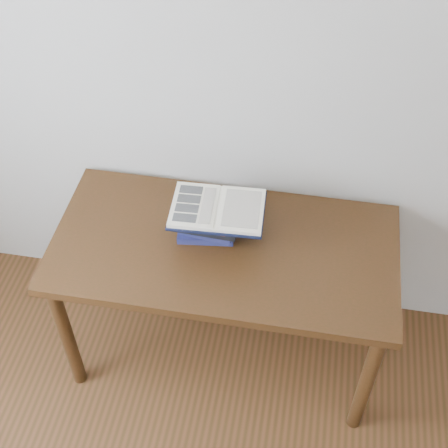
# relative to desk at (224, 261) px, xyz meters

# --- Properties ---
(desk) EXTENTS (1.37, 0.68, 0.73)m
(desk) POSITION_rel_desk_xyz_m (0.00, 0.00, 0.00)
(desk) COLOR #3F200F
(desk) RESTS_ON ground
(book_stack) EXTENTS (0.27, 0.19, 0.15)m
(book_stack) POSITION_rel_desk_xyz_m (-0.08, 0.05, 0.17)
(book_stack) COLOR navy
(book_stack) RESTS_ON desk
(open_book) EXTENTS (0.37, 0.27, 0.03)m
(open_book) POSITION_rel_desk_xyz_m (-0.03, 0.04, 0.26)
(open_book) COLOR black
(open_book) RESTS_ON book_stack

